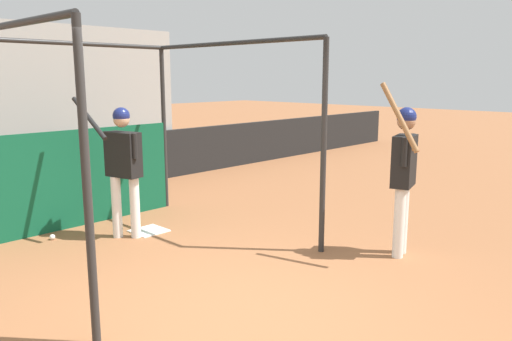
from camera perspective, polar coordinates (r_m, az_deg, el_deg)
ground_plane at (r=4.81m, az=-2.05°, el=-15.85°), size 60.00×60.00×0.00m
outfield_wall at (r=9.35m, az=-26.78°, el=-0.57°), size 24.00×0.12×1.02m
batting_cage at (r=7.07m, az=-17.70°, el=2.28°), size 3.12×3.29×2.63m
home_plate at (r=7.25m, az=-12.14°, el=-6.75°), size 0.44×0.44×0.02m
player_batter at (r=6.83m, az=-15.01°, el=1.18°), size 0.55×0.87×1.89m
player_waiting at (r=6.16m, az=16.53°, el=0.36°), size 0.68×0.56×2.09m
baseball at (r=7.26m, az=-22.25°, el=-7.05°), size 0.07×0.07×0.07m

